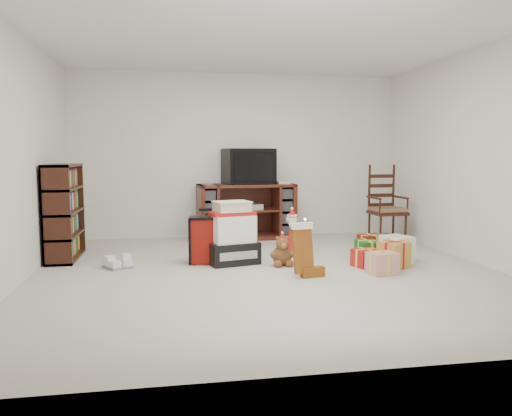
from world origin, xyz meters
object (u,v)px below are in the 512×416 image
Objects in this scene: tv_stand at (246,211)px; sneaker_pair at (120,263)px; teddy_bear at (282,253)px; red_suitcase at (209,240)px; crt_television at (248,166)px; bookshelf at (64,213)px; santa_figurine at (292,237)px; gift_pile at (232,237)px; rocking_chair at (386,214)px; mrs_claus_figurine at (212,241)px; gift_cluster at (379,252)px.

tv_stand is 2.43m from sneaker_pair.
tv_stand is 1.91m from teddy_bear.
crt_television is (0.74, 1.67, 0.81)m from red_suitcase.
bookshelf reaches higher than teddy_bear.
tv_stand is 2.53× the size of santa_figurine.
gift_pile reaches higher than santa_figurine.
rocking_chair is at bearing 10.97° from gift_pile.
santa_figurine is (1.09, 0.37, -0.05)m from red_suitcase.
teddy_bear is at bearing -96.95° from crt_television.
red_suitcase is 0.87m from teddy_bear.
mrs_claus_figurine is (0.06, 0.18, -0.05)m from red_suitcase.
rocking_chair reaches higher than sneaker_pair.
red_suitcase is at bearing 157.37° from gift_pile.
sneaker_pair is at bearing -42.37° from bookshelf.
teddy_bear is at bearing -29.44° from mrs_claus_figurine.
tv_stand is 2.39m from gift_cluster.
tv_stand reaches higher than teddy_bear.
bookshelf is (-2.41, -1.04, 0.14)m from tv_stand.
bookshelf is 3.44× the size of teddy_bear.
gift_pile is 1.10× the size of red_suitcase.
rocking_chair is at bearing 35.90° from teddy_bear.
rocking_chair is at bearing -18.97° from tv_stand.
mrs_claus_figurine is (-2.64, -0.92, -0.17)m from rocking_chair.
red_suitcase is at bearing -117.36° from tv_stand.
rocking_chair reaches higher than bookshelf.
sneaker_pair is (-3.71, -1.16, -0.35)m from rocking_chair.
tv_stand reaches higher than mrs_claus_figurine.
gift_cluster is (1.13, -0.12, -0.01)m from teddy_bear.
crt_television reaches higher than rocking_chair.
bookshelf reaches higher than gift_pile.
gift_pile is 1.21× the size of mrs_claus_figurine.
teddy_bear is 0.57× the size of mrs_claus_figurine.
gift_pile is at bearing -108.45° from tv_stand.
red_suitcase is 1.09× the size of mrs_claus_figurine.
bookshelf reaches higher than red_suitcase.
bookshelf is at bearing -160.73° from tv_stand.
teddy_bear reaches higher than sneaker_pair.
gift_pile is at bearing -23.54° from sneaker_pair.
gift_cluster is 1.43× the size of crt_television.
tv_stand is at bearing -140.04° from crt_television.
gift_cluster is (2.97, -0.32, 0.09)m from sneaker_pair.
crt_television reaches higher than mrs_claus_figurine.
crt_television reaches higher than sneaker_pair.
tv_stand is at bearing 23.44° from bookshelf.
santa_figurine is at bearing -4.40° from bookshelf.
sneaker_pair is (-1.01, -0.06, -0.23)m from red_suitcase.
gift_pile is at bearing -153.55° from santa_figurine.
bookshelf reaches higher than gift_cluster.
gift_pile reaches higher than red_suitcase.
sneaker_pair is at bearing 173.77° from gift_cluster.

